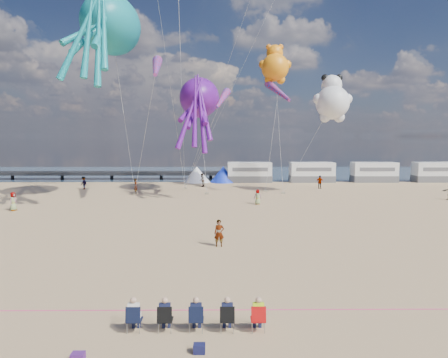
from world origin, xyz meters
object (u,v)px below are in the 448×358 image
at_px(motorhome_3, 436,172).
at_px(beachgoer_2, 84,183).
at_px(motorhome_1, 312,172).
at_px(tent_blue, 223,174).
at_px(beachgoer_6, 258,197).
at_px(beachgoer_1, 202,180).
at_px(beachgoer_5, 136,186).
at_px(kite_teddy_orange, 275,68).
at_px(sandbag_a, 135,193).
at_px(sandbag_d, 266,191).
at_px(beachgoer_0, 13,201).
at_px(windsock_mid, 278,92).
at_px(beachgoer_3, 320,182).
at_px(kite_panda, 333,103).
at_px(cooler_purple, 78,358).
at_px(standing_person, 219,233).
at_px(windsock_left, 156,67).
at_px(windsock_right, 222,99).
at_px(spectator_row, 196,314).
at_px(sandbag_c, 283,193).
at_px(cooler_navy, 199,348).
at_px(tent_white, 197,174).
at_px(sandbag_e, 185,188).
at_px(motorhome_2, 374,172).
at_px(motorhome_0, 249,172).
at_px(sandbag_b, 207,193).
at_px(kite_octopus_teal, 111,25).
at_px(kite_octopus_purple, 199,98).

bearing_deg(motorhome_3, beachgoer_2, -170.93).
xyz_separation_m(motorhome_1, tent_blue, (-13.50, 0.00, -0.30)).
bearing_deg(beachgoer_6, beachgoer_1, -68.27).
xyz_separation_m(beachgoer_5, kite_teddy_orange, (17.04, 2.96, 14.53)).
relative_size(sandbag_a, sandbag_d, 1.00).
relative_size(beachgoer_0, windsock_mid, 0.30).
bearing_deg(beachgoer_6, motorhome_1, -118.95).
distance_m(beachgoer_3, sandbag_d, 8.17).
bearing_deg(kite_panda, kite_teddy_orange, 164.87).
relative_size(beachgoer_3, sandbag_d, 3.55).
distance_m(cooler_purple, standing_person, 13.70).
relative_size(standing_person, windsock_left, 0.23).
bearing_deg(windsock_right, beachgoer_2, 173.34).
relative_size(spectator_row, windsock_left, 0.80).
bearing_deg(beachgoer_5, beachgoer_6, -137.66).
height_order(standing_person, kite_panda, kite_panda).
relative_size(beachgoer_1, sandbag_c, 3.70).
height_order(cooler_navy, beachgoer_0, beachgoer_0).
bearing_deg(motorhome_3, kite_panda, -146.59).
bearing_deg(beachgoer_1, beachgoer_5, -38.52).
bearing_deg(cooler_purple, sandbag_a, 99.36).
relative_size(motorhome_3, cooler_purple, 16.50).
bearing_deg(windsock_left, tent_white, 74.17).
relative_size(beachgoer_0, windsock_left, 0.23).
distance_m(kite_panda, windsock_left, 20.68).
relative_size(sandbag_e, windsock_mid, 0.09).
distance_m(beachgoer_0, beachgoer_5, 14.19).
height_order(motorhome_3, windsock_right, windsock_right).
height_order(spectator_row, beachgoer_5, beachgoer_5).
xyz_separation_m(standing_person, sandbag_e, (-4.58, 27.42, -0.74)).
relative_size(spectator_row, beachgoer_3, 3.43).
bearing_deg(sandbag_a, beachgoer_2, 150.29).
relative_size(motorhome_3, kite_teddy_orange, 1.12).
distance_m(motorhome_1, beachgoer_3, 7.93).
height_order(motorhome_1, windsock_right, windsock_right).
xyz_separation_m(motorhome_3, cooler_purple, (-37.29, -48.67, -1.34)).
bearing_deg(cooler_purple, motorhome_2, 60.28).
bearing_deg(beachgoer_3, motorhome_1, -70.91).
bearing_deg(beachgoer_1, windsock_mid, 66.96).
distance_m(motorhome_0, sandbag_b, 14.31).
xyz_separation_m(beachgoer_6, kite_panda, (9.35, 6.99, 10.08)).
distance_m(sandbag_c, windsock_left, 20.58).
bearing_deg(beachgoer_1, kite_octopus_teal, -25.60).
bearing_deg(spectator_row, beachgoer_3, 70.07).
relative_size(motorhome_2, beachgoer_3, 3.71).
bearing_deg(beachgoer_3, kite_teddy_orange, 38.41).
distance_m(motorhome_3, tent_blue, 32.50).
height_order(beachgoer_2, sandbag_d, beachgoer_2).
relative_size(kite_octopus_purple, kite_teddy_orange, 1.92).
relative_size(motorhome_2, beachgoer_2, 3.91).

